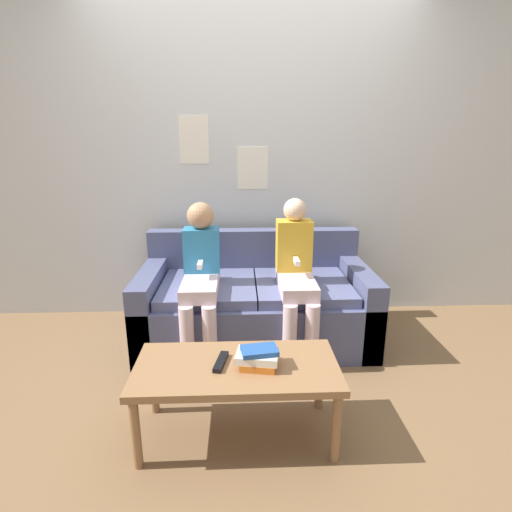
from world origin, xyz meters
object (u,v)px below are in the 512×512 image
(person_left, at_px, (201,272))
(tv_remote, at_px, (221,362))
(couch, at_px, (255,304))
(person_right, at_px, (296,271))
(coffee_table, at_px, (237,373))

(person_left, bearing_deg, tv_remote, -78.78)
(couch, bearing_deg, person_right, -36.77)
(person_right, distance_m, tv_remote, 0.97)
(coffee_table, height_order, person_right, person_right)
(tv_remote, bearing_deg, person_right, 71.67)
(coffee_table, relative_size, person_left, 0.95)
(coffee_table, xyz_separation_m, person_left, (-0.24, 0.85, 0.24))
(person_right, bearing_deg, couch, 143.23)
(person_left, bearing_deg, person_right, -0.14)
(couch, xyz_separation_m, person_right, (0.27, -0.20, 0.32))
(coffee_table, xyz_separation_m, tv_remote, (-0.07, 0.01, 0.06))
(couch, xyz_separation_m, coffee_table, (-0.13, -1.04, 0.08))
(couch, height_order, tv_remote, couch)
(coffee_table, relative_size, tv_remote, 5.59)
(person_right, bearing_deg, coffee_table, -115.22)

